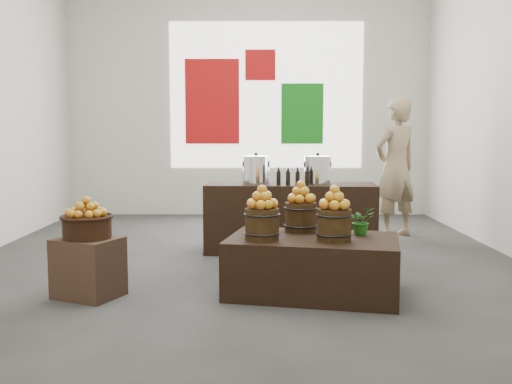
{
  "coord_description": "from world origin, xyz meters",
  "views": [
    {
      "loc": [
        0.15,
        -6.11,
        1.41
      ],
      "look_at": [
        0.14,
        -0.4,
        0.8
      ],
      "focal_mm": 40.0,
      "sensor_mm": 36.0,
      "label": 1
    }
  ],
  "objects_px": {
    "display_table": "(313,266)",
    "stock_pot_center": "(318,171)",
    "crate": "(88,268)",
    "wicker_basket": "(87,227)",
    "stock_pot_left": "(256,171)",
    "shopper": "(395,168)",
    "counter": "(290,218)"
  },
  "relations": [
    {
      "from": "stock_pot_center",
      "to": "shopper",
      "type": "bearing_deg",
      "value": 41.19
    },
    {
      "from": "crate",
      "to": "shopper",
      "type": "bearing_deg",
      "value": 40.68
    },
    {
      "from": "stock_pot_center",
      "to": "crate",
      "type": "bearing_deg",
      "value": -139.6
    },
    {
      "from": "wicker_basket",
      "to": "stock_pot_left",
      "type": "relative_size",
      "value": 1.34
    },
    {
      "from": "wicker_basket",
      "to": "counter",
      "type": "bearing_deg",
      "value": 45.19
    },
    {
      "from": "display_table",
      "to": "stock_pot_left",
      "type": "xyz_separation_m",
      "value": [
        -0.5,
        1.77,
        0.7
      ]
    },
    {
      "from": "crate",
      "to": "stock_pot_center",
      "type": "bearing_deg",
      "value": 40.4
    },
    {
      "from": "crate",
      "to": "shopper",
      "type": "xyz_separation_m",
      "value": [
        3.28,
        2.82,
        0.67
      ]
    },
    {
      "from": "display_table",
      "to": "counter",
      "type": "bearing_deg",
      "value": 105.14
    },
    {
      "from": "crate",
      "to": "counter",
      "type": "height_order",
      "value": "counter"
    },
    {
      "from": "crate",
      "to": "counter",
      "type": "xyz_separation_m",
      "value": [
        1.83,
        1.84,
        0.15
      ]
    },
    {
      "from": "shopper",
      "to": "wicker_basket",
      "type": "bearing_deg",
      "value": 12.3
    },
    {
      "from": "display_table",
      "to": "shopper",
      "type": "bearing_deg",
      "value": 75.52
    },
    {
      "from": "crate",
      "to": "display_table",
      "type": "height_order",
      "value": "crate"
    },
    {
      "from": "crate",
      "to": "wicker_basket",
      "type": "distance_m",
      "value": 0.35
    },
    {
      "from": "counter",
      "to": "shopper",
      "type": "height_order",
      "value": "shopper"
    },
    {
      "from": "crate",
      "to": "display_table",
      "type": "xyz_separation_m",
      "value": [
        1.92,
        0.09,
        -0.0
      ]
    },
    {
      "from": "stock_pot_center",
      "to": "shopper",
      "type": "height_order",
      "value": "shopper"
    },
    {
      "from": "wicker_basket",
      "to": "shopper",
      "type": "xyz_separation_m",
      "value": [
        3.28,
        2.82,
        0.33
      ]
    },
    {
      "from": "stock_pot_left",
      "to": "shopper",
      "type": "distance_m",
      "value": 2.08
    },
    {
      "from": "display_table",
      "to": "stock_pot_left",
      "type": "relative_size",
      "value": 4.75
    },
    {
      "from": "display_table",
      "to": "stock_pot_center",
      "type": "height_order",
      "value": "stock_pot_center"
    },
    {
      "from": "stock_pot_left",
      "to": "wicker_basket",
      "type": "bearing_deg",
      "value": -127.42
    },
    {
      "from": "stock_pot_left",
      "to": "shopper",
      "type": "height_order",
      "value": "shopper"
    },
    {
      "from": "wicker_basket",
      "to": "stock_pot_left",
      "type": "distance_m",
      "value": 2.37
    },
    {
      "from": "display_table",
      "to": "stock_pot_center",
      "type": "relative_size",
      "value": 4.75
    },
    {
      "from": "crate",
      "to": "counter",
      "type": "bearing_deg",
      "value": 45.19
    },
    {
      "from": "wicker_basket",
      "to": "counter",
      "type": "xyz_separation_m",
      "value": [
        1.83,
        1.84,
        -0.2
      ]
    },
    {
      "from": "display_table",
      "to": "stock_pot_left",
      "type": "distance_m",
      "value": 1.97
    },
    {
      "from": "crate",
      "to": "stock_pot_left",
      "type": "height_order",
      "value": "stock_pot_left"
    },
    {
      "from": "counter",
      "to": "shopper",
      "type": "bearing_deg",
      "value": 37.55
    },
    {
      "from": "wicker_basket",
      "to": "display_table",
      "type": "bearing_deg",
      "value": 2.78
    }
  ]
}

